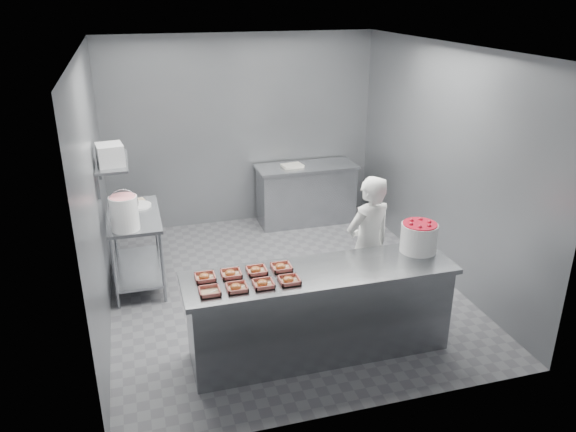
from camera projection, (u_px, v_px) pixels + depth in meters
The scene contains 24 objects.
floor at pixel (283, 287), 6.80m from camera, with size 4.50×4.50×0.00m, color #4C4C51.
ceiling at pixel (282, 47), 5.75m from camera, with size 4.50×4.50×0.00m, color white.
wall_back at pixel (242, 131), 8.28m from camera, with size 4.00×0.04×2.80m, color slate.
wall_left at pixel (95, 194), 5.76m from camera, with size 0.04×4.50×2.80m, color slate.
wall_right at pixel (441, 163), 6.79m from camera, with size 0.04×4.50×2.80m, color slate.
service_counter at pixel (320, 312), 5.43m from camera, with size 2.60×0.70×0.90m.
prep_table at pixel (136, 238), 6.69m from camera, with size 0.60×1.20×0.90m.
back_counter at pixel (306, 194), 8.55m from camera, with size 1.50×0.60×0.90m.
wall_shelf at pixel (112, 162), 6.29m from camera, with size 0.35×0.90×0.03m, color slate.
tray_0 at pixel (210, 291), 4.86m from camera, with size 0.19×0.18×0.04m.
tray_1 at pixel (237, 287), 4.92m from camera, with size 0.19×0.18×0.06m.
tray_2 at pixel (263, 284), 4.98m from camera, with size 0.19×0.18×0.06m.
tray_3 at pixel (289, 280), 5.04m from camera, with size 0.19×0.18×0.06m.
tray_4 at pixel (205, 277), 5.10m from camera, with size 0.19×0.18×0.06m.
tray_5 at pixel (231, 274), 5.16m from camera, with size 0.19×0.18×0.06m.
tray_6 at pixel (256, 270), 5.22m from camera, with size 0.19×0.18×0.06m.
tray_7 at pixel (281, 267), 5.28m from camera, with size 0.19×0.18×0.06m.
worker at pixel (368, 246), 6.03m from camera, with size 0.57×0.38×1.58m, color white.
strawberry_tub at pixel (419, 236), 5.60m from camera, with size 0.36×0.36×0.30m.
glaze_bucket at pixel (124, 212), 6.08m from camera, with size 0.32×0.30×0.47m.
bucket_lid at pixel (138, 206), 6.80m from camera, with size 0.31×0.31×0.02m, color white.
rag at pixel (138, 200), 6.98m from camera, with size 0.14×0.12×0.02m, color #CCB28C.
appliance at pixel (110, 155), 6.09m from camera, with size 0.27×0.31×0.23m, color gray.
paper_stack at pixel (292, 166), 8.32m from camera, with size 0.30×0.22×0.04m, color silver.
Camera 1 is at (-1.59, -5.76, 3.35)m, focal length 35.00 mm.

